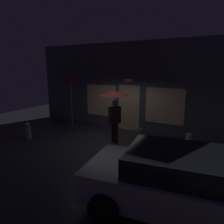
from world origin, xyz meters
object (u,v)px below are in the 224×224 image
object	(u,v)px
person_with_umbrella	(115,103)
sidewalk_bollard_2	(189,140)
sidewalk_bollard	(140,134)
parked_car	(184,182)
street_sign_post	(71,98)
fire_hydrant	(28,131)

from	to	relation	value
person_with_umbrella	sidewalk_bollard_2	distance (m)	3.24
person_with_umbrella	sidewalk_bollard	bearing A→B (deg)	-17.94
parked_car	sidewalk_bollard	bearing A→B (deg)	115.24
sidewalk_bollard	sidewalk_bollard_2	world-z (taller)	sidewalk_bollard
parked_car	sidewalk_bollard	xyz separation A→B (m)	(-2.44, 3.73, -0.45)
parked_car	street_sign_post	size ratio (longest dim) A/B	1.64
sidewalk_bollard	sidewalk_bollard_2	distance (m)	1.95
sidewalk_bollard	fire_hydrant	size ratio (longest dim) A/B	0.68
fire_hydrant	sidewalk_bollard_2	bearing A→B (deg)	22.26
parked_car	fire_hydrant	size ratio (longest dim) A/B	5.75
street_sign_post	fire_hydrant	xyz separation A→B (m)	(-0.31, -2.54, -1.16)
parked_car	street_sign_post	world-z (taller)	street_sign_post
street_sign_post	sidewalk_bollard	xyz separation A→B (m)	(3.92, -0.32, -1.25)
parked_car	sidewalk_bollard_2	world-z (taller)	parked_car
sidewalk_bollard	fire_hydrant	xyz separation A→B (m)	(-4.23, -2.21, 0.09)
parked_car	street_sign_post	xyz separation A→B (m)	(-6.36, 4.05, 0.80)
sidewalk_bollard_2	fire_hydrant	xyz separation A→B (m)	(-6.15, -2.52, 0.10)
parked_car	street_sign_post	distance (m)	7.58
person_with_umbrella	street_sign_post	world-z (taller)	street_sign_post
sidewalk_bollard	person_with_umbrella	bearing A→B (deg)	-135.78
sidewalk_bollard_2	street_sign_post	bearing A→B (deg)	179.80
person_with_umbrella	fire_hydrant	world-z (taller)	person_with_umbrella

